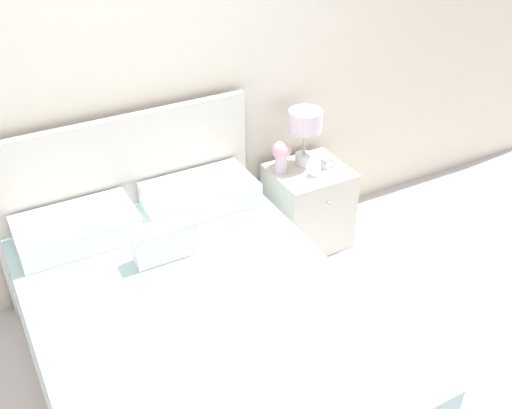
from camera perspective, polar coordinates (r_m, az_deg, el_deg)
name	(u,v)px	position (r m, az deg, el deg)	size (l,w,h in m)	color
ground_plane	(138,271)	(3.91, -11.17, -6.23)	(12.00, 12.00, 0.00)	#BCB7B2
wall_back	(107,73)	(3.32, -14.01, 12.09)	(8.00, 0.06, 2.60)	silver
bed	(193,330)	(3.06, -6.00, -11.77)	(1.51, 1.99, 1.08)	white
nightstand	(308,206)	(3.95, 4.96, -0.17)	(0.48, 0.45, 0.56)	silver
table_lamp	(305,126)	(3.74, 4.70, 7.47)	(0.21, 0.21, 0.37)	white
flower_vase	(282,154)	(3.71, 2.47, 4.80)	(0.12, 0.12, 0.21)	silver
teacup	(315,172)	(3.73, 5.65, 3.11)	(0.11, 0.11, 0.06)	white
alarm_clock	(326,163)	(3.81, 6.73, 3.92)	(0.06, 0.05, 0.07)	silver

